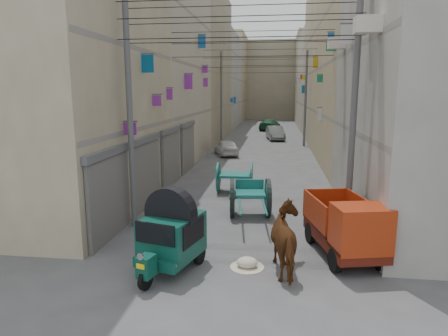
% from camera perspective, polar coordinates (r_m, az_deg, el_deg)
% --- Properties ---
extents(ground, '(140.00, 140.00, 0.00)m').
position_cam_1_polar(ground, '(8.33, -2.64, -22.73)').
color(ground, '#464649').
rests_on(ground, ground).
extents(building_row_left, '(8.00, 62.00, 14.00)m').
position_cam_1_polar(building_row_left, '(42.03, -5.31, 13.30)').
color(building_row_left, '#B6AB89').
rests_on(building_row_left, ground).
extents(building_row_right, '(8.00, 62.00, 14.00)m').
position_cam_1_polar(building_row_right, '(41.54, 17.33, 12.90)').
color(building_row_right, '#A7A29C').
rests_on(building_row_right, ground).
extents(end_cap_building, '(22.00, 10.00, 13.00)m').
position_cam_1_polar(end_cap_building, '(72.86, 6.72, 12.23)').
color(end_cap_building, gray).
rests_on(end_cap_building, ground).
extents(shutters_left, '(0.18, 14.40, 2.88)m').
position_cam_1_polar(shutters_left, '(18.23, -9.06, 0.86)').
color(shutters_left, '#535459').
rests_on(shutters_left, ground).
extents(signboards, '(8.22, 40.52, 5.67)m').
position_cam_1_polar(signboards, '(28.53, 5.06, 8.42)').
color(signboards, '#B3C515').
rests_on(signboards, ground).
extents(ac_units, '(0.70, 6.55, 3.35)m').
position_cam_1_polar(ac_units, '(14.96, 17.85, 21.24)').
color(ac_units, beige).
rests_on(ac_units, ground).
extents(utility_poles, '(7.40, 22.20, 8.00)m').
position_cam_1_polar(utility_poles, '(23.87, 4.59, 9.34)').
color(utility_poles, '#555457').
rests_on(utility_poles, ground).
extents(overhead_cables, '(7.40, 22.52, 1.12)m').
position_cam_1_polar(overhead_cables, '(21.37, 4.32, 16.60)').
color(overhead_cables, black).
rests_on(overhead_cables, ground).
extents(auto_rickshaw, '(1.78, 2.49, 1.69)m').
position_cam_1_polar(auto_rickshaw, '(10.59, -7.56, -9.20)').
color(auto_rickshaw, black).
rests_on(auto_rickshaw, ground).
extents(tonga_cart, '(1.65, 3.30, 1.44)m').
position_cam_1_polar(tonga_cart, '(14.93, 3.75, -4.16)').
color(tonga_cart, black).
rests_on(tonga_cart, ground).
extents(mini_truck, '(2.08, 3.38, 1.77)m').
position_cam_1_polar(mini_truck, '(11.58, 17.38, -8.61)').
color(mini_truck, black).
rests_on(mini_truck, ground).
extents(second_cart, '(1.64, 1.46, 1.42)m').
position_cam_1_polar(second_cart, '(18.42, 1.56, -1.23)').
color(second_cart, '#156059').
rests_on(second_cart, ground).
extents(feed_sack, '(0.56, 0.45, 0.28)m').
position_cam_1_polar(feed_sack, '(10.92, 3.32, -13.32)').
color(feed_sack, beige).
rests_on(feed_sack, ground).
extents(horse, '(1.35, 2.20, 1.73)m').
position_cam_1_polar(horse, '(10.52, 9.38, -10.13)').
color(horse, brown).
rests_on(horse, ground).
extents(distant_car_white, '(2.42, 3.67, 1.16)m').
position_cam_1_polar(distant_car_white, '(29.45, 0.31, 2.97)').
color(distant_car_white, silver).
rests_on(distant_car_white, ground).
extents(distant_car_grey, '(2.01, 4.21, 1.33)m').
position_cam_1_polar(distant_car_grey, '(39.30, 7.33, 4.98)').
color(distant_car_grey, '#555A57').
rests_on(distant_car_grey, ground).
extents(distant_car_green, '(2.82, 4.92, 1.34)m').
position_cam_1_polar(distant_car_green, '(49.42, 6.53, 6.18)').
color(distant_car_green, '#1B5132').
rests_on(distant_car_green, ground).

